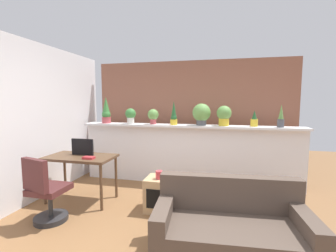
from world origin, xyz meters
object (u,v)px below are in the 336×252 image
Objects in this scene: potted_plant_0 at (106,112)px; side_cube_shelf at (159,194)px; couch at (230,231)px; desk at (81,161)px; vase_on_shelf at (159,175)px; tv_monitor at (82,147)px; potted_plant_5 at (224,115)px; potted_plant_4 at (201,113)px; potted_plant_6 at (254,120)px; potted_plant_2 at (153,115)px; potted_plant_3 at (174,115)px; office_chair at (46,195)px; book_on_desk at (89,158)px; potted_plant_7 at (281,118)px; potted_plant_1 at (131,115)px.

potted_plant_0 reaches higher than side_cube_shelf.
desk is at bearing 159.16° from couch.
couch reaches higher than vase_on_shelf.
tv_monitor reaches higher than desk.
potted_plant_4 is at bearing -179.93° from potted_plant_5.
potted_plant_6 is at bearing 0.64° from potted_plant_4.
vase_on_shelf is at bearing -69.37° from potted_plant_2.
couch is (2.47, -2.02, -1.14)m from potted_plant_0.
potted_plant_6 is at bearing 0.91° from potted_plant_0.
tv_monitor is (-1.86, -1.08, -0.52)m from potted_plant_4.
potted_plant_3 reaches higher than desk.
vase_on_shelf is (-0.49, -1.24, -0.85)m from potted_plant_4.
potted_plant_2 reaches higher than potted_plant_6.
office_chair reaches higher than book_on_desk.
potted_plant_7 is 0.37× the size of desk.
potted_plant_5 is 2.49m from book_on_desk.
potted_plant_7 is (1.92, -0.01, -0.02)m from potted_plant_3.
potted_plant_2 reaches higher than office_chair.
desk is at bearing -160.95° from potted_plant_7.
office_chair is 0.56× the size of couch.
side_cube_shelf is at bearing -140.29° from potted_plant_6.
potted_plant_7 is (3.36, -0.01, -0.07)m from potted_plant_0.
couch is (0.99, -0.81, -0.28)m from vase_on_shelf.
potted_plant_4 is at bearing 39.07° from book_on_desk.
side_cube_shelf is at bearing 103.83° from vase_on_shelf.
potted_plant_5 is at bearing 53.76° from vase_on_shelf.
potted_plant_0 reaches higher than desk.
tv_monitor is at bearing -154.53° from potted_plant_5.
potted_plant_7 reaches higher than desk.
couch is at bearing -20.84° from desk.
potted_plant_3 is 0.95m from potted_plant_5.
potted_plant_3 is 0.93× the size of side_cube_shelf.
potted_plant_2 reaches higher than book_on_desk.
potted_plant_1 is 1.81× the size of book_on_desk.
potted_plant_5 is (0.42, 0.00, -0.02)m from potted_plant_4.
potted_plant_4 reaches higher than potted_plant_5.
potted_plant_1 reaches higher than office_chair.
desk is at bearing -157.29° from potted_plant_6.
book_on_desk is at bearing -140.93° from potted_plant_4.
tv_monitor reaches higher than vase_on_shelf.
potted_plant_0 is 3.39m from couch.
potted_plant_1 is 0.83× the size of potted_plant_5.
potted_plant_0 is at bearing 141.51° from side_cube_shelf.
potted_plant_7 is 2.37m from vase_on_shelf.
couch is at bearing -22.46° from tv_monitor.
potted_plant_0 reaches higher than potted_plant_7.
couch is (2.35, -0.89, -0.38)m from desk.
potted_plant_1 is 0.75× the size of potted_plant_4.
vase_on_shelf is (1.36, -0.16, -0.32)m from tv_monitor.
potted_plant_0 is 1.09× the size of side_cube_shelf.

